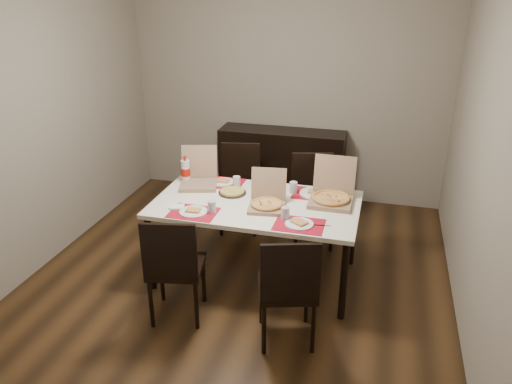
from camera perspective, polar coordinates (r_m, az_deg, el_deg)
ground at (r=4.77m, az=-1.75°, el=-9.49°), size 3.80×4.00×0.02m
room_walls at (r=4.51m, az=-0.43°, el=12.56°), size 3.84×4.02×2.62m
sideboard at (r=6.12m, az=2.94°, el=2.98°), size 1.50×0.40×0.90m
dining_table at (r=4.43m, az=0.00°, el=-1.98°), size 1.80×1.00×0.75m
chair_near_left at (r=3.99m, az=-9.35°, el=-8.23°), size 0.49×0.49×0.93m
chair_near_right at (r=3.69m, az=3.69°, el=-10.73°), size 0.52×0.52×0.93m
chair_far_left at (r=5.44m, az=-1.87°, el=1.03°), size 0.49×0.49×0.93m
chair_far_right at (r=5.17m, az=6.46°, el=-0.36°), size 0.51×0.51×0.93m
setting_near_left at (r=4.24m, az=-6.83°, el=-2.07°), size 0.44×0.30×0.11m
setting_near_right at (r=4.03m, az=4.50°, el=-3.31°), size 0.45×0.30×0.11m
setting_far_left at (r=4.79m, az=-3.62°, el=1.18°), size 0.48×0.30×0.11m
setting_far_right at (r=4.59m, az=6.14°, el=0.01°), size 0.46×0.30×0.11m
napkin_loose at (r=4.39m, az=1.36°, el=-1.12°), size 0.15×0.15×0.02m
pizza_box_center at (r=4.29m, az=1.29°, el=-1.11°), size 0.35×0.38×0.31m
pizza_box_right at (r=4.44m, az=8.62°, el=-0.43°), size 0.37×0.41×0.37m
pizza_box_left at (r=4.79m, az=-6.55°, el=1.54°), size 0.43×0.46×0.34m
faina_plate at (r=4.58m, az=-2.72°, el=-0.01°), size 0.26×0.26×0.03m
dip_bowl at (r=4.55m, az=2.49°, el=-0.14°), size 0.17×0.17×0.03m
soda_bottle at (r=4.84m, az=-8.05°, el=2.37°), size 0.09×0.09×0.26m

